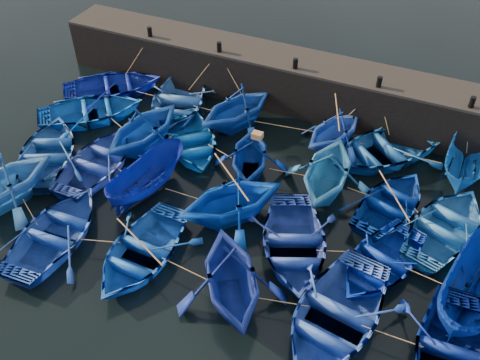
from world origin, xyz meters
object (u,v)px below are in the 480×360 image
at_px(boat_20, 1,182).
at_px(wooden_crate, 257,135).
at_px(boat_0, 113,86).
at_px(boat_13, 48,152).
at_px(boat_8, 191,140).

bearing_deg(boat_20, wooden_crate, 51.97).
height_order(boat_0, boat_13, boat_13).
bearing_deg(boat_8, boat_20, -169.80).
relative_size(boat_20, wooden_crate, 10.26).
xyz_separation_m(boat_0, boat_8, (5.94, -2.46, -0.03)).
relative_size(boat_0, wooden_crate, 11.50).
bearing_deg(boat_20, boat_0, 112.67).
bearing_deg(boat_0, wooden_crate, -146.86).
distance_m(boat_0, boat_8, 6.43).
bearing_deg(boat_13, boat_8, -174.11).
height_order(boat_13, wooden_crate, wooden_crate).
relative_size(boat_8, boat_13, 0.94).
xyz_separation_m(boat_0, boat_13, (0.51, -5.86, 0.00)).
bearing_deg(wooden_crate, boat_13, -161.72).
xyz_separation_m(boat_0, boat_20, (0.72, -8.78, 0.67)).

